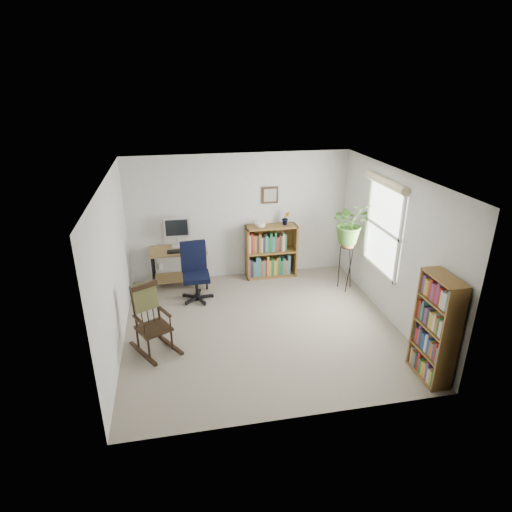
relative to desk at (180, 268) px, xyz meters
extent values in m
cube|color=gray|center=(1.20, -1.70, -0.37)|extent=(4.20, 4.00, 0.00)
cube|color=silver|center=(1.20, -1.70, 2.03)|extent=(4.20, 4.00, 0.00)
cube|color=beige|center=(1.20, 0.30, 0.83)|extent=(4.20, 0.00, 2.40)
cube|color=beige|center=(1.20, -3.70, 0.83)|extent=(4.20, 0.00, 2.40)
cube|color=beige|center=(-0.90, -1.70, 0.83)|extent=(0.00, 4.00, 2.40)
cube|color=beige|center=(3.30, -1.70, 0.83)|extent=(0.00, 4.00, 2.40)
cube|color=black|center=(0.00, -0.12, 0.38)|extent=(0.40, 0.15, 0.02)
imported|color=#3D6C26|center=(3.00, -0.71, 1.28)|extent=(1.69, 1.88, 1.46)
imported|color=#3D6C26|center=(2.06, 0.13, 0.72)|extent=(0.13, 0.24, 0.11)
camera|label=1|loc=(0.00, -7.39, 3.29)|focal=30.00mm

